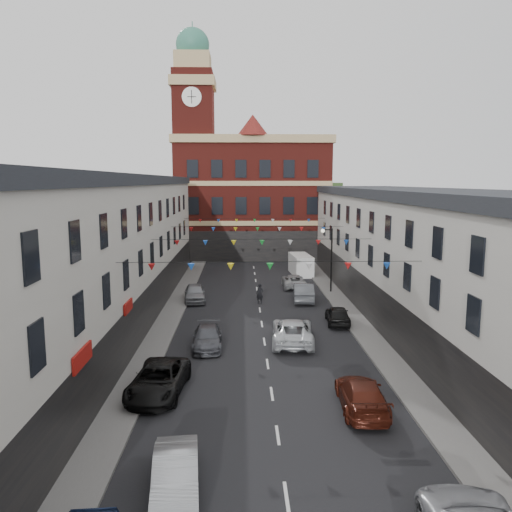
{
  "coord_description": "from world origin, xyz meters",
  "views": [
    {
      "loc": [
        -1.43,
        -30.98,
        10.25
      ],
      "look_at": [
        -0.28,
        8.87,
        4.27
      ],
      "focal_mm": 35.0,
      "sensor_mm": 36.0,
      "label": 1
    }
  ],
  "objects": [
    {
      "name": "terrace_right",
      "position": [
        11.78,
        1.0,
        4.85
      ],
      "size": [
        8.4,
        56.0,
        9.7
      ],
      "color": "beige",
      "rests_on": "ground"
    },
    {
      "name": "car_right_f",
      "position": [
        3.6,
        16.58,
        0.64
      ],
      "size": [
        2.13,
        4.61,
        1.28
      ],
      "primitive_type": "imported",
      "rotation": [
        0.0,
        0.0,
        3.14
      ],
      "color": "#9EA0A2",
      "rests_on": "ground"
    },
    {
      "name": "civic_building",
      "position": [
        0.0,
        37.95,
        8.14
      ],
      "size": [
        20.6,
        13.3,
        18.5
      ],
      "color": "maroon",
      "rests_on": "ground"
    },
    {
      "name": "street_lamp",
      "position": [
        6.55,
        14.0,
        3.9
      ],
      "size": [
        1.1,
        0.36,
        6.0
      ],
      "color": "black",
      "rests_on": "ground"
    },
    {
      "name": "car_left_e",
      "position": [
        -5.5,
        11.15,
        0.74
      ],
      "size": [
        2.14,
        4.49,
        1.48
      ],
      "primitive_type": "imported",
      "rotation": [
        0.0,
        0.0,
        0.09
      ],
      "color": "#93959B",
      "rests_on": "ground"
    },
    {
      "name": "pavement_right",
      "position": [
        6.9,
        2.0,
        0.07
      ],
      "size": [
        1.8,
        64.0,
        0.15
      ],
      "primitive_type": "cube",
      "color": "#605E5B",
      "rests_on": "ground"
    },
    {
      "name": "clock_tower",
      "position": [
        -7.5,
        35.0,
        14.93
      ],
      "size": [
        5.6,
        5.6,
        30.0
      ],
      "color": "maroon",
      "rests_on": "ground"
    },
    {
      "name": "moving_car",
      "position": [
        1.8,
        -0.21,
        0.77
      ],
      "size": [
        2.97,
        5.72,
        1.54
      ],
      "primitive_type": "imported",
      "rotation": [
        0.0,
        0.0,
        3.07
      ],
      "color": "silver",
      "rests_on": "ground"
    },
    {
      "name": "pedestrian",
      "position": [
        0.07,
        10.12,
        0.85
      ],
      "size": [
        0.73,
        0.61,
        1.7
      ],
      "primitive_type": "imported",
      "rotation": [
        0.0,
        0.0,
        -0.38
      ],
      "color": "black",
      "rests_on": "ground"
    },
    {
      "name": "distant_hill",
      "position": [
        -4.0,
        62.0,
        5.0
      ],
      "size": [
        40.0,
        14.0,
        10.0
      ],
      "primitive_type": "cube",
      "color": "#2D4A22",
      "rests_on": "ground"
    },
    {
      "name": "ground",
      "position": [
        0.0,
        0.0,
        0.0
      ],
      "size": [
        160.0,
        160.0,
        0.0
      ],
      "primitive_type": "plane",
      "color": "black",
      "rests_on": "ground"
    },
    {
      "name": "car_right_d",
      "position": [
        5.5,
        3.89,
        0.67
      ],
      "size": [
        1.87,
        4.04,
        1.34
      ],
      "primitive_type": "imported",
      "rotation": [
        0.0,
        0.0,
        3.07
      ],
      "color": "black",
      "rests_on": "ground"
    },
    {
      "name": "white_van",
      "position": [
        5.1,
        23.31,
        1.11
      ],
      "size": [
        2.33,
        5.14,
        2.21
      ],
      "primitive_type": "cube",
      "rotation": [
        0.0,
        0.0,
        0.08
      ],
      "color": "white",
      "rests_on": "ground"
    },
    {
      "name": "car_right_c",
      "position": [
        3.96,
        -9.79,
        0.7
      ],
      "size": [
        2.23,
        4.94,
        1.41
      ],
      "primitive_type": "imported",
      "rotation": [
        0.0,
        0.0,
        3.09
      ],
      "color": "#4E1A0F",
      "rests_on": "ground"
    },
    {
      "name": "car_left_c",
      "position": [
        -5.5,
        -7.85,
        0.72
      ],
      "size": [
        2.82,
        5.39,
        1.45
      ],
      "primitive_type": "imported",
      "rotation": [
        0.0,
        0.0,
        -0.08
      ],
      "color": "black",
      "rests_on": "ground"
    },
    {
      "name": "terrace_left",
      "position": [
        -11.78,
        1.0,
        5.35
      ],
      "size": [
        8.4,
        56.0,
        10.7
      ],
      "color": "beige",
      "rests_on": "ground"
    },
    {
      "name": "car_left_d",
      "position": [
        -3.6,
        -1.0,
        0.64
      ],
      "size": [
        1.94,
        4.46,
        1.28
      ],
      "primitive_type": "imported",
      "rotation": [
        0.0,
        0.0,
        0.03
      ],
      "color": "#474950",
      "rests_on": "ground"
    },
    {
      "name": "pavement_left",
      "position": [
        -6.9,
        2.0,
        0.07
      ],
      "size": [
        1.8,
        64.0,
        0.15
      ],
      "primitive_type": "cube",
      "color": "#605E5B",
      "rests_on": "ground"
    },
    {
      "name": "car_right_e",
      "position": [
        3.88,
        11.07,
        0.79
      ],
      "size": [
        2.03,
        4.9,
        1.58
      ],
      "primitive_type": "imported",
      "rotation": [
        0.0,
        0.0,
        3.07
      ],
      "color": "#53575C",
      "rests_on": "ground"
    },
    {
      "name": "car_left_b",
      "position": [
        -3.63,
        -15.81,
        0.7
      ],
      "size": [
        1.9,
        4.36,
        1.39
      ],
      "primitive_type": "imported",
      "rotation": [
        0.0,
        0.0,
        0.1
      ],
      "color": "#9D9FA4",
      "rests_on": "ground"
    }
  ]
}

